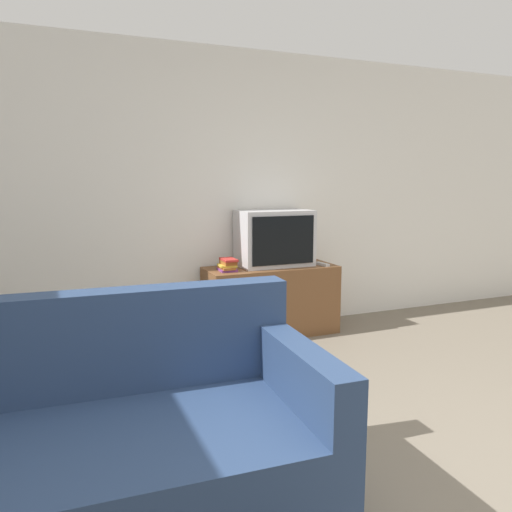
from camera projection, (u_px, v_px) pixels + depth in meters
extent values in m
cube|color=white|center=(214.00, 194.00, 4.58)|extent=(9.00, 0.06, 2.60)
cube|color=brown|center=(271.00, 300.00, 4.64)|extent=(1.21, 0.48, 0.64)
cube|color=silver|center=(274.00, 238.00, 4.61)|extent=(0.68, 0.38, 0.51)
cube|color=black|center=(284.00, 240.00, 4.43)|extent=(0.60, 0.01, 0.43)
cube|color=navy|center=(71.00, 489.00, 1.97)|extent=(2.13, 1.02, 0.45)
cube|color=navy|center=(66.00, 346.00, 2.25)|extent=(2.10, 0.26, 0.48)
cube|color=navy|center=(297.00, 418.00, 2.27)|extent=(0.18, 0.93, 0.71)
cube|color=#7A3884|center=(227.00, 270.00, 4.38)|extent=(0.15, 0.20, 0.02)
cube|color=#995623|center=(227.00, 268.00, 4.37)|extent=(0.12, 0.21, 0.02)
cube|color=gold|center=(227.00, 265.00, 4.38)|extent=(0.16, 0.18, 0.02)
cube|color=#995623|center=(228.00, 262.00, 4.38)|extent=(0.11, 0.17, 0.03)
cube|color=#B72D28|center=(229.00, 260.00, 4.37)|extent=(0.12, 0.21, 0.02)
cube|color=#B7B7B7|center=(322.00, 264.00, 4.65)|extent=(0.07, 0.18, 0.02)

